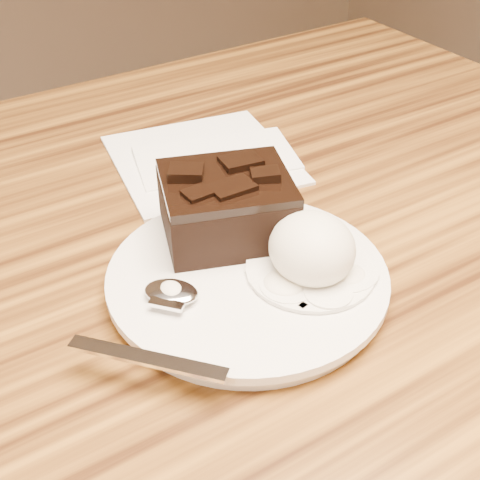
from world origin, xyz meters
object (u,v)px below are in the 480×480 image
plate (247,281)px  spoon (171,294)px  ice_cream_scoop (312,248)px  brownie (227,210)px  napkin (202,158)px

plate → spoon: 0.06m
ice_cream_scoop → spoon: (-0.10, 0.03, -0.02)m
plate → ice_cream_scoop: ice_cream_scoop is taller
plate → brownie: size_ratio=2.15×
plate → napkin: plate is taller
brownie → napkin: (0.06, 0.14, -0.04)m
ice_cream_scoop → napkin: bearing=81.6°
brownie → spoon: brownie is taller
plate → ice_cream_scoop: size_ratio=3.18×
spoon → brownie: bearing=-9.3°
plate → ice_cream_scoop: (0.04, -0.02, 0.03)m
plate → ice_cream_scoop: 0.05m
ice_cream_scoop → napkin: ice_cream_scoop is taller
brownie → ice_cream_scoop: ice_cream_scoop is taller
spoon → napkin: spoon is taller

